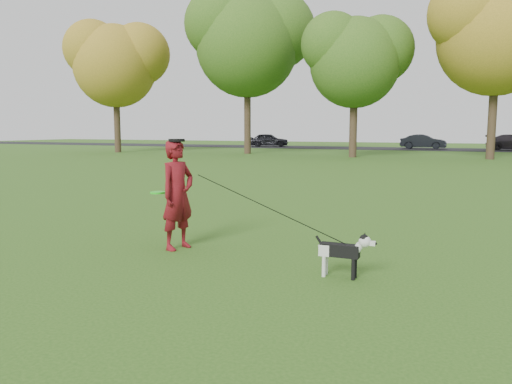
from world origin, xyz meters
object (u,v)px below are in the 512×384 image
at_px(man, 178,195).
at_px(car_mid, 423,142).
at_px(dog, 344,250).
at_px(car_left, 269,140).

bearing_deg(man, car_mid, 13.97).
height_order(dog, car_left, car_left).
height_order(man, car_left, man).
bearing_deg(car_mid, dog, -176.43).
distance_m(man, dog, 2.78).
distance_m(man, car_left, 42.24).
distance_m(dog, car_mid, 40.37).
xyz_separation_m(man, car_mid, (0.46, 39.80, -0.18)).
relative_size(car_left, car_mid, 1.00).
bearing_deg(dog, car_left, 112.67).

